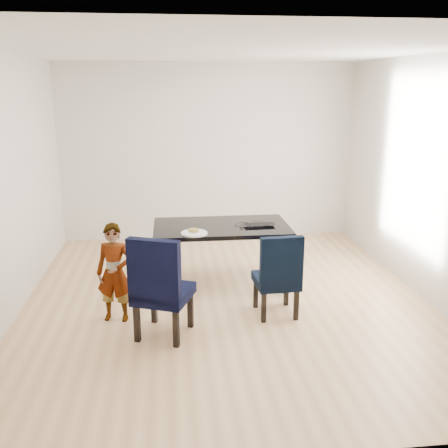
{
  "coord_description": "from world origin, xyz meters",
  "views": [
    {
      "loc": [
        -0.59,
        -5.18,
        2.36
      ],
      "look_at": [
        0.0,
        0.2,
        0.85
      ],
      "focal_mm": 40.0,
      "sensor_mm": 36.0,
      "label": 1
    }
  ],
  "objects": [
    {
      "name": "chair_right",
      "position": [
        0.49,
        -0.38,
        0.46
      ],
      "size": [
        0.46,
        0.48,
        0.91
      ],
      "primitive_type": "cube",
      "rotation": [
        0.0,
        0.0,
        0.05
      ],
      "color": "black",
      "rests_on": "floor"
    },
    {
      "name": "dining_table",
      "position": [
        0.0,
        0.5,
        0.38
      ],
      "size": [
        1.6,
        0.9,
        0.75
      ],
      "primitive_type": "cube",
      "color": "black",
      "rests_on": "floor"
    },
    {
      "name": "wall_front",
      "position": [
        0.0,
        -2.5,
        1.35
      ],
      "size": [
        4.5,
        0.01,
        2.7
      ],
      "primitive_type": "cube",
      "color": "silver",
      "rests_on": "ground"
    },
    {
      "name": "ceiling",
      "position": [
        0.0,
        0.0,
        2.71
      ],
      "size": [
        4.5,
        5.0,
        0.01
      ],
      "primitive_type": "cube",
      "color": "white",
      "rests_on": "wall_back"
    },
    {
      "name": "floor",
      "position": [
        0.0,
        0.0,
        -0.01
      ],
      "size": [
        4.5,
        5.0,
        0.01
      ],
      "primitive_type": "cube",
      "color": "tan",
      "rests_on": "ground"
    },
    {
      "name": "child",
      "position": [
        -1.18,
        -0.33,
        0.52
      ],
      "size": [
        0.42,
        0.32,
        1.03
      ],
      "primitive_type": "imported",
      "rotation": [
        0.0,
        0.0,
        -0.2
      ],
      "color": "#FF4D15",
      "rests_on": "floor"
    },
    {
      "name": "wall_back",
      "position": [
        0.0,
        2.5,
        1.35
      ],
      "size": [
        4.5,
        0.01,
        2.7
      ],
      "primitive_type": "cube",
      "color": "silver",
      "rests_on": "ground"
    },
    {
      "name": "chair_left",
      "position": [
        -0.68,
        -0.71,
        0.52
      ],
      "size": [
        0.65,
        0.66,
        1.03
      ],
      "primitive_type": "cube",
      "rotation": [
        0.0,
        0.0,
        -0.37
      ],
      "color": "black",
      "rests_on": "floor"
    },
    {
      "name": "cable_tangle",
      "position": [
        0.27,
        0.36,
        0.75
      ],
      "size": [
        0.15,
        0.15,
        0.01
      ],
      "primitive_type": "torus",
      "rotation": [
        0.0,
        0.0,
        0.08
      ],
      "color": "black",
      "rests_on": "dining_table"
    },
    {
      "name": "sandwich",
      "position": [
        -0.35,
        0.19,
        0.79
      ],
      "size": [
        0.14,
        0.11,
        0.05
      ],
      "primitive_type": "ellipsoid",
      "rotation": [
        0.0,
        0.0,
        -0.39
      ],
      "color": "olive",
      "rests_on": "plate"
    },
    {
      "name": "wall_right",
      "position": [
        2.25,
        0.0,
        1.35
      ],
      "size": [
        0.01,
        5.0,
        2.7
      ],
      "primitive_type": "cube",
      "color": "white",
      "rests_on": "ground"
    },
    {
      "name": "laptop",
      "position": [
        0.45,
        0.47,
        0.76
      ],
      "size": [
        0.38,
        0.25,
        0.03
      ],
      "primitive_type": "imported",
      "rotation": [
        0.0,
        0.0,
        3.19
      ],
      "color": "black",
      "rests_on": "dining_table"
    },
    {
      "name": "plate",
      "position": [
        -0.34,
        0.18,
        0.76
      ],
      "size": [
        0.33,
        0.33,
        0.02
      ],
      "primitive_type": "cylinder",
      "rotation": [
        0.0,
        0.0,
        0.12
      ],
      "color": "silver",
      "rests_on": "dining_table"
    },
    {
      "name": "wall_left",
      "position": [
        -2.25,
        0.0,
        1.35
      ],
      "size": [
        0.01,
        5.0,
        2.7
      ],
      "primitive_type": "cube",
      "color": "white",
      "rests_on": "ground"
    }
  ]
}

